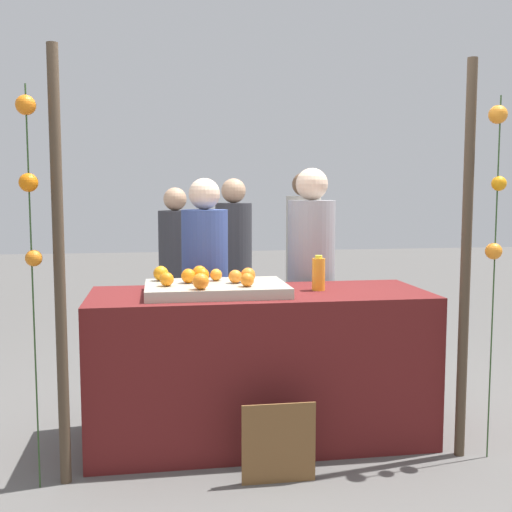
% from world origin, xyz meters
% --- Properties ---
extents(ground_plane, '(24.00, 24.00, 0.00)m').
position_xyz_m(ground_plane, '(0.00, 0.00, 0.00)').
color(ground_plane, '#565451').
extents(stall_counter, '(2.00, 0.76, 0.90)m').
position_xyz_m(stall_counter, '(0.00, 0.00, 0.45)').
color(stall_counter, '#5B1919').
rests_on(stall_counter, ground_plane).
extents(orange_tray, '(0.82, 0.54, 0.06)m').
position_xyz_m(orange_tray, '(-0.26, -0.02, 0.93)').
color(orange_tray, '#B2AD99').
rests_on(orange_tray, stall_counter).
extents(orange_0, '(0.09, 0.09, 0.09)m').
position_xyz_m(orange_0, '(-0.58, 0.14, 1.00)').
color(orange_0, orange).
rests_on(orange_0, orange_tray).
extents(orange_1, '(0.09, 0.09, 0.09)m').
position_xyz_m(orange_1, '(-0.34, 0.03, 1.00)').
color(orange_1, orange).
rests_on(orange_1, orange_tray).
extents(orange_2, '(0.08, 0.08, 0.08)m').
position_xyz_m(orange_2, '(-0.10, -0.17, 1.00)').
color(orange_2, orange).
rests_on(orange_2, orange_tray).
extents(orange_3, '(0.09, 0.09, 0.09)m').
position_xyz_m(orange_3, '(-0.35, 0.14, 1.00)').
color(orange_3, orange).
rests_on(orange_3, orange_tray).
extents(orange_4, '(0.07, 0.07, 0.07)m').
position_xyz_m(orange_4, '(-0.25, 0.09, 0.99)').
color(orange_4, orange).
rests_on(orange_4, orange_tray).
extents(orange_5, '(0.09, 0.09, 0.09)m').
position_xyz_m(orange_5, '(-0.42, 0.02, 1.00)').
color(orange_5, orange).
rests_on(orange_5, orange_tray).
extents(orange_6, '(0.08, 0.08, 0.08)m').
position_xyz_m(orange_6, '(-0.55, -0.08, 1.00)').
color(orange_6, orange).
rests_on(orange_6, orange_tray).
extents(orange_7, '(0.09, 0.09, 0.09)m').
position_xyz_m(orange_7, '(-0.07, -0.00, 1.00)').
color(orange_7, orange).
rests_on(orange_7, orange_tray).
extents(orange_8, '(0.08, 0.08, 0.08)m').
position_xyz_m(orange_8, '(-0.15, -0.02, 1.00)').
color(orange_8, orange).
rests_on(orange_8, orange_tray).
extents(orange_9, '(0.09, 0.09, 0.09)m').
position_xyz_m(orange_9, '(-0.37, -0.23, 1.00)').
color(orange_9, orange).
rests_on(orange_9, orange_tray).
extents(juice_bottle, '(0.08, 0.08, 0.21)m').
position_xyz_m(juice_bottle, '(0.36, 0.01, 1.00)').
color(juice_bottle, orange).
rests_on(juice_bottle, stall_counter).
extents(chalkboard_sign, '(0.38, 0.03, 0.43)m').
position_xyz_m(chalkboard_sign, '(0.00, -0.59, 0.20)').
color(chalkboard_sign, brown).
rests_on(chalkboard_sign, ground_plane).
extents(vendor_left, '(0.32, 0.32, 1.58)m').
position_xyz_m(vendor_left, '(-0.28, 0.63, 0.74)').
color(vendor_left, '#384C8C').
rests_on(vendor_left, ground_plane).
extents(vendor_right, '(0.33, 0.33, 1.65)m').
position_xyz_m(vendor_right, '(0.47, 0.62, 0.77)').
color(vendor_right, '#99999E').
rests_on(vendor_right, ground_plane).
extents(crowd_person_0, '(0.31, 0.31, 1.53)m').
position_xyz_m(crowd_person_0, '(-0.44, 2.01, 0.71)').
color(crowd_person_0, '#333338').
rests_on(crowd_person_0, ground_plane).
extents(crowd_person_1, '(0.32, 0.32, 1.61)m').
position_xyz_m(crowd_person_1, '(0.07, 1.86, 0.75)').
color(crowd_person_1, '#333338').
rests_on(crowd_person_1, ground_plane).
extents(crowd_person_2, '(0.34, 0.34, 1.67)m').
position_xyz_m(crowd_person_2, '(0.80, 2.27, 0.78)').
color(crowd_person_2, beige).
rests_on(crowd_person_2, ground_plane).
extents(canopy_post_left, '(0.06, 0.06, 2.20)m').
position_xyz_m(canopy_post_left, '(-1.08, -0.42, 1.10)').
color(canopy_post_left, '#473828').
rests_on(canopy_post_left, ground_plane).
extents(canopy_post_right, '(0.06, 0.06, 2.20)m').
position_xyz_m(canopy_post_right, '(1.08, -0.42, 1.10)').
color(canopy_post_right, '#473828').
rests_on(canopy_post_right, ground_plane).
extents(garland_strand_left, '(0.10, 0.10, 2.00)m').
position_xyz_m(garland_strand_left, '(-1.20, -0.46, 1.56)').
color(garland_strand_left, '#2D4C23').
rests_on(garland_strand_left, ground_plane).
extents(garland_strand_right, '(0.11, 0.10, 2.00)m').
position_xyz_m(garland_strand_right, '(1.22, -0.47, 1.54)').
color(garland_strand_right, '#2D4C23').
rests_on(garland_strand_right, ground_plane).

